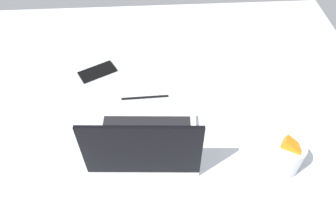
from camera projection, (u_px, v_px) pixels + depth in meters
The scene contains 5 objects.
bed_mattress at pixel (135, 131), 121.43cm from camera, with size 180.00×140.00×18.00cm, color #B7BCC6.
laptop at pixel (145, 144), 101.00cm from camera, with size 34.43×25.11×23.00cm.
snack_cup at pixel (287, 156), 96.41cm from camera, with size 9.00×9.00×13.51cm.
cell_phone at pixel (97, 72), 128.64cm from camera, with size 6.80×14.00×0.80cm, color black.
charger_cable at pixel (145, 97), 119.69cm from camera, with size 17.00×0.60×0.60cm, color black.
Camera 1 is at (-7.49, 75.13, 105.10)cm, focal length 35.22 mm.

